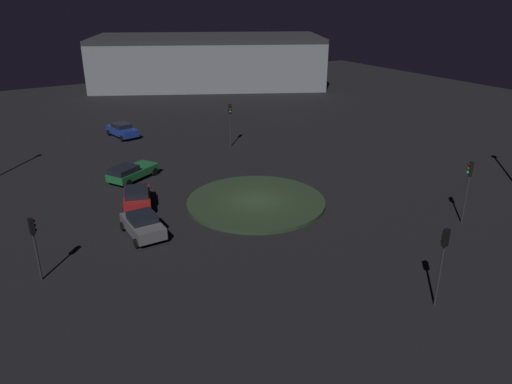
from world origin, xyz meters
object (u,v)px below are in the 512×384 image
Objects in this scene: traffic_light_west at (34,237)px; traffic_light_southeast at (468,180)px; car_grey at (143,225)px; traffic_light_north at (230,117)px; store_building at (208,61)px; car_green at (131,172)px; car_blue at (122,130)px; car_red at (137,198)px; traffic_light_south at (443,252)px.

traffic_light_west is 0.85× the size of traffic_light_southeast.
car_grey is 0.87× the size of traffic_light_north.
store_building reaches higher than traffic_light_west.
car_green is at bearing -49.94° from traffic_light_north.
car_blue is 19.66m from car_red.
traffic_light_south reaches higher than traffic_light_west.
car_blue is 35.72m from traffic_light_southeast.
traffic_light_southeast is (5.09, -23.76, 0.03)m from traffic_light_north.
car_red is 23.05m from traffic_light_southeast.
traffic_light_west is (-12.44, -25.56, 1.90)m from car_blue.
car_grey reaches higher than car_blue.
car_red is at bearing 155.43° from car_blue.
traffic_light_west reaches higher than car_red.
traffic_light_south reaches higher than car_grey.
traffic_light_south is at bearing -146.61° from car_grey.
traffic_light_southeast is 56.94m from store_building.
car_blue reaches higher than car_green.
store_building reaches higher than traffic_light_north.
car_grey is (-5.86, -23.43, 0.01)m from car_blue.
traffic_light_west is at bearing 48.24° from traffic_light_south.
traffic_light_southeast is at bearing -108.94° from car_red.
traffic_light_north is at bearing 28.07° from traffic_light_west.
store_building is (21.99, 23.28, 3.18)m from car_blue.
store_building reaches higher than car_grey.
traffic_light_west reaches higher than car_grey.
traffic_light_south is 64.29m from store_building.
traffic_light_southeast is at bearing 108.30° from store_building.
traffic_light_southeast is at bearing -78.47° from car_green.
store_building reaches higher than car_green.
traffic_light_southeast is 0.11× the size of store_building.
car_red is at bearing 20.85° from traffic_light_south.
traffic_light_west is 0.09× the size of store_building.
car_grey is at bearing -23.93° from traffic_light_north.
car_red is at bearing 30.16° from traffic_light_west.
traffic_light_west is (-7.68, -6.49, 1.85)m from car_red.
traffic_light_southeast is at bearing 33.23° from traffic_light_north.
traffic_light_west is 21.07m from traffic_light_south.
car_red is 1.13× the size of traffic_light_west.
traffic_light_north is at bearing -33.27° from traffic_light_southeast.
traffic_light_south is at bearing 13.01° from traffic_light_north.
traffic_light_north is at bearing -9.93° from car_green.
car_green is 1.28× the size of traffic_light_west.
car_blue is 32.18m from store_building.
car_red reaches higher than car_grey.
car_grey is at bearing -175.61° from car_red.
car_blue is 13.68m from car_green.
traffic_light_southeast is at bearing -63.28° from traffic_light_south.
traffic_light_south is at bearing 100.84° from store_building.
traffic_light_west is (-6.59, -2.13, 1.89)m from car_grey.
store_building reaches higher than traffic_light_south.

